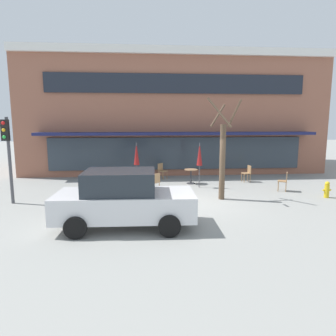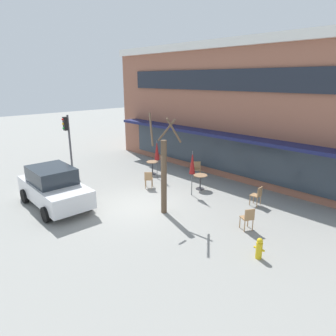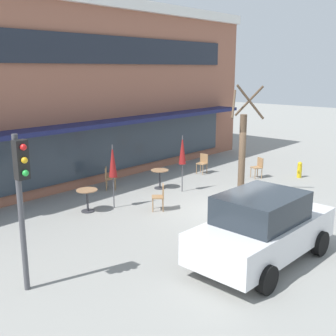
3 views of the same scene
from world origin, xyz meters
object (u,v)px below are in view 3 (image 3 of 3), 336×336
cafe_chair_2 (160,195)px  street_tree (242,152)px  cafe_table_near_wall (160,176)px  patio_umbrella_green_folded (182,150)px  cafe_chair_0 (203,162)px  parked_sedan (262,228)px  traffic_light_pole (21,188)px  fire_hydrant (300,170)px  cafe_chair_3 (258,166)px  patio_umbrella_cream_folded (113,162)px  cafe_chair_1 (109,176)px  cafe_table_streetside (87,197)px

cafe_chair_2 → street_tree: bearing=-27.9°
cafe_table_near_wall → cafe_chair_2: 2.66m
patio_umbrella_green_folded → cafe_chair_0: 3.27m
patio_umbrella_green_folded → parked_sedan: bearing=-122.0°
traffic_light_pole → fire_hydrant: 13.15m
cafe_chair_3 → fire_hydrant: cafe_chair_3 is taller
patio_umbrella_cream_folded → cafe_chair_0: bearing=6.7°
cafe_table_near_wall → patio_umbrella_green_folded: size_ratio=0.35×
patio_umbrella_cream_folded → fire_hydrant: bearing=-19.8°
cafe_chair_1 → traffic_light_pole: (-6.24, -4.70, 1.77)m
cafe_chair_2 → cafe_chair_3: 6.02m
patio_umbrella_green_folded → fire_hydrant: patio_umbrella_green_folded is taller
cafe_chair_2 → cafe_table_streetside: bearing=134.7°
patio_umbrella_cream_folded → street_tree: size_ratio=0.53×
cafe_chair_3 → cafe_chair_0: bearing=112.7°
street_tree → traffic_light_pole: 8.47m
cafe_table_streetside → parked_sedan: size_ratio=0.18×
cafe_chair_3 → traffic_light_pole: 11.95m
patio_umbrella_green_folded → cafe_chair_1: size_ratio=2.47×
cafe_chair_1 → cafe_chair_3: same height
parked_sedan → cafe_table_near_wall: bearing=63.9°
cafe_table_near_wall → cafe_chair_3: (4.07, -2.06, 0.01)m
cafe_chair_3 → patio_umbrella_green_folded: bearing=163.6°
cafe_chair_3 → fire_hydrant: bearing=-46.7°
cafe_table_streetside → cafe_chair_1: bearing=34.2°
patio_umbrella_green_folded → cafe_chair_3: size_ratio=2.47×
cafe_chair_1 → traffic_light_pole: traffic_light_pole is taller
patio_umbrella_green_folded → fire_hydrant: bearing=-25.8°
street_tree → fire_hydrant: bearing=-1.7°
cafe_chair_3 → fire_hydrant: (1.26, -1.33, -0.17)m
traffic_light_pole → parked_sedan: bearing=-33.0°
parked_sedan → fire_hydrant: 8.91m
street_tree → cafe_chair_3: bearing=20.0°
fire_hydrant → parked_sedan: bearing=-161.0°
patio_umbrella_cream_folded → fire_hydrant: 8.74m
cafe_table_near_wall → patio_umbrella_green_folded: bearing=-74.4°
cafe_chair_2 → parked_sedan: 4.63m
cafe_table_near_wall → cafe_chair_3: size_ratio=0.85×
traffic_light_pole → street_tree: bearing=0.3°
patio_umbrella_cream_folded → cafe_chair_1: size_ratio=2.47×
cafe_chair_0 → traffic_light_pole: 11.49m
parked_sedan → traffic_light_pole: traffic_light_pole is taller
street_tree → fire_hydrant: street_tree is taller
street_tree → cafe_table_near_wall: bearing=103.5°
cafe_chair_1 → fire_hydrant: cafe_chair_1 is taller
street_tree → fire_hydrant: 4.78m
cafe_table_near_wall → cafe_chair_0: 3.12m
cafe_table_streetside → parked_sedan: parked_sedan is taller
traffic_light_pole → fire_hydrant: bearing=-0.4°
patio_umbrella_green_folded → traffic_light_pole: 8.31m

